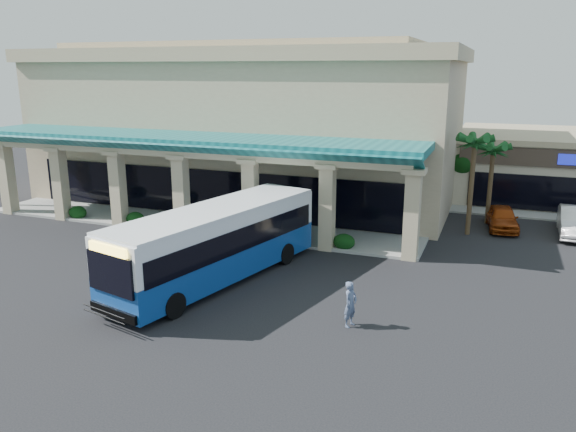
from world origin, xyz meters
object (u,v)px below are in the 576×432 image
at_px(pedestrian, 350,304).
at_px(car_white, 576,222).
at_px(car_silver, 502,218).
at_px(transit_bus, 217,245).

xyz_separation_m(pedestrian, car_white, (9.32, 16.50, -0.07)).
bearing_deg(car_silver, transit_bus, -138.34).
height_order(pedestrian, car_silver, pedestrian).
bearing_deg(pedestrian, car_silver, -0.68).
distance_m(transit_bus, car_silver, 18.55).
bearing_deg(car_white, pedestrian, -117.95).
relative_size(pedestrian, car_white, 0.36).
xyz_separation_m(transit_bus, car_white, (16.30, 14.01, -0.91)).
height_order(transit_bus, car_silver, transit_bus).
bearing_deg(pedestrian, transit_bus, 87.48).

